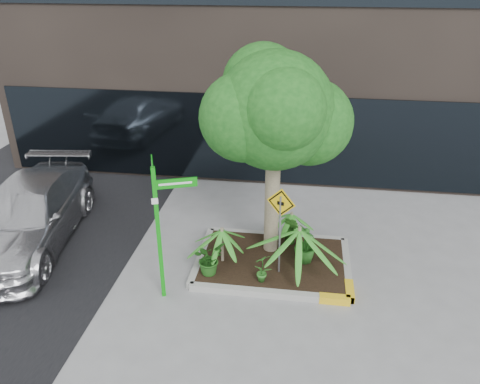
# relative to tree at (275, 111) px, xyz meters

# --- Properties ---
(ground) EXTENTS (80.00, 80.00, 0.00)m
(ground) POSITION_rel_tree_xyz_m (-0.11, -0.75, -3.36)
(ground) COLOR gray
(ground) RESTS_ON ground
(planter) EXTENTS (3.35, 2.36, 0.15)m
(planter) POSITION_rel_tree_xyz_m (0.12, -0.48, -3.26)
(planter) COLOR #9E9E99
(planter) RESTS_ON ground
(tree) EXTENTS (3.07, 2.72, 4.60)m
(tree) POSITION_rel_tree_xyz_m (0.00, 0.00, 0.00)
(tree) COLOR gray
(tree) RESTS_ON ground
(palm_front) EXTENTS (1.18, 1.18, 1.31)m
(palm_front) POSITION_rel_tree_xyz_m (0.63, -0.76, -2.23)
(palm_front) COLOR gray
(palm_front) RESTS_ON ground
(palm_left) EXTENTS (0.92, 0.92, 1.02)m
(palm_left) POSITION_rel_tree_xyz_m (-0.99, -0.65, -2.45)
(palm_left) COLOR gray
(palm_left) RESTS_ON ground
(palm_back) EXTENTS (0.80, 0.80, 0.89)m
(palm_back) POSITION_rel_tree_xyz_m (0.43, 0.45, -2.55)
(palm_back) COLOR gray
(palm_back) RESTS_ON ground
(parked_car) EXTENTS (2.67, 5.20, 1.44)m
(parked_car) POSITION_rel_tree_xyz_m (-5.64, -0.30, -2.64)
(parked_car) COLOR #BBBABF
(parked_car) RESTS_ON ground
(shrub_a) EXTENTS (0.85, 0.85, 0.69)m
(shrub_a) POSITION_rel_tree_xyz_m (-1.19, -1.12, -2.86)
(shrub_a) COLOR #1F5217
(shrub_a) RESTS_ON planter
(shrub_b) EXTENTS (0.58, 0.58, 0.84)m
(shrub_b) POSITION_rel_tree_xyz_m (0.77, -0.40, -2.79)
(shrub_b) COLOR #225D1B
(shrub_b) RESTS_ON planter
(shrub_c) EXTENTS (0.49, 0.49, 0.66)m
(shrub_c) POSITION_rel_tree_xyz_m (-0.07, -1.25, -2.88)
(shrub_c) COLOR #2A6D21
(shrub_c) RESTS_ON planter
(shrub_d) EXTENTS (0.56, 0.56, 0.73)m
(shrub_d) POSITION_rel_tree_xyz_m (0.45, 0.24, -2.84)
(shrub_d) COLOR #265919
(shrub_d) RESTS_ON planter
(street_sign_post) EXTENTS (1.00, 0.79, 2.79)m
(street_sign_post) POSITION_rel_tree_xyz_m (-1.95, -1.73, -1.63)
(street_sign_post) COLOR #0EA112
(street_sign_post) RESTS_ON ground
(cattle_sign) EXTENTS (0.57, 0.22, 1.96)m
(cattle_sign) POSITION_rel_tree_xyz_m (0.24, -0.92, -1.89)
(cattle_sign) COLOR slate
(cattle_sign) RESTS_ON ground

